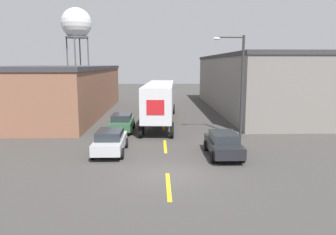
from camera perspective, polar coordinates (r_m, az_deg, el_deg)
ground_plane at (r=17.39m, az=-0.08°, el=-9.90°), size 160.00×160.00×0.00m
road_centerline at (r=23.12m, az=-0.50°, el=-5.02°), size 0.20×18.91×0.01m
warehouse_left at (r=40.21m, az=-19.60°, el=4.53°), size 12.44×26.09×5.50m
warehouse_right at (r=43.56m, az=17.22°, el=5.87°), size 14.05×30.08×6.86m
semi_truck at (r=32.11m, az=-1.32°, el=3.32°), size 3.53×15.68×3.93m
parked_car_right_near at (r=20.77m, az=9.62°, el=-4.52°), size 1.99×4.45×1.54m
parked_car_left_near at (r=21.49m, az=-10.03°, el=-4.06°), size 1.99×4.45×1.54m
parked_car_left_far at (r=28.18m, az=-8.03°, el=-0.84°), size 1.99×4.45×1.54m
water_tower at (r=72.67m, az=-15.67°, el=15.40°), size 6.25×6.25×17.19m
street_lamp at (r=26.07m, az=12.21°, el=6.57°), size 2.46×0.32×7.88m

